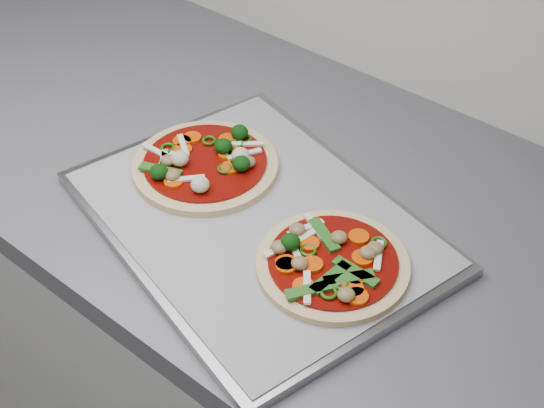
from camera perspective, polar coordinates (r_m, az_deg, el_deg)
The scene contains 4 objects.
baking_tray at distance 0.95m, azimuth -1.23°, elevation -1.35°, with size 0.45×0.33×0.01m, color gray.
parchment at distance 0.94m, azimuth -1.24°, elevation -0.98°, with size 0.43×0.31×0.00m, color #99989E.
pizza_left at distance 1.01m, azimuth -5.00°, elevation 3.05°, with size 0.26×0.26×0.03m.
pizza_right at distance 0.87m, azimuth 4.47°, elevation -4.43°, with size 0.25×0.25×0.03m.
Camera 1 is at (-0.20, 0.70, 1.55)m, focal length 50.00 mm.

